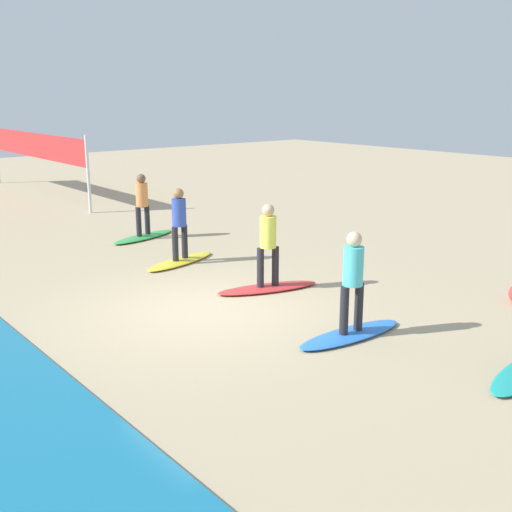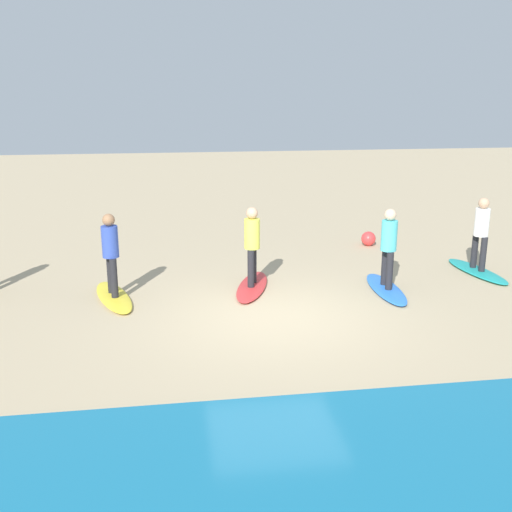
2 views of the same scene
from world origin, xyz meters
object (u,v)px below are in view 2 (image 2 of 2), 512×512
surfer_teal (481,228)px  surfboard_yellow (114,297)px  surfboard_red (252,286)px  surfer_blue (389,242)px  surfboard_teal (477,271)px  surfer_red (252,241)px  surfboard_blue (386,289)px  surfer_yellow (110,249)px  beach_ball (368,239)px

surfer_teal → surfboard_yellow: (8.04, 0.57, -0.99)m
surfboard_red → surfer_blue: bearing=95.2°
surfer_teal → surfer_blue: (2.50, 0.90, 0.00)m
surfboard_teal → surfer_teal: (0.00, 0.00, 0.99)m
surfboard_teal → surfer_red: (5.21, 0.33, 0.99)m
surfboard_teal → surfer_teal: size_ratio=1.28×
surfboard_blue → surfer_red: bearing=-98.8°
surfer_teal → surfboard_red: surfer_teal is taller
surfboard_red → surfer_yellow: size_ratio=1.28×
surfer_teal → surfer_blue: 2.65m
surfer_yellow → beach_ball: bearing=-152.7°
surfer_blue → surfboard_yellow: (5.54, -0.33, -0.99)m
surfer_blue → surfboard_yellow: surfer_blue is taller
surfboard_blue → surfboard_red: 2.78m
surfer_blue → surfboard_red: bearing=-11.8°
surfboard_red → surfer_red: (-0.00, 0.00, 0.99)m
surfboard_teal → surfer_blue: 2.83m
surfboard_red → beach_ball: beach_ball is taller
surfboard_teal → surfer_red: size_ratio=1.28×
surfboard_blue → surfboard_yellow: (5.54, -0.33, 0.00)m
surfboard_yellow → surfer_yellow: size_ratio=1.28×
surfer_red → surfer_blue: bearing=168.2°
surfboard_blue → surfer_yellow: 5.64m
surfboard_yellow → surfer_blue: bearing=70.6°
surfboard_teal → surfer_red: surfer_red is taller
surfer_yellow → beach_ball: (-6.40, -3.31, -0.85)m
surfer_red → surfer_yellow: (2.82, 0.24, 0.00)m
surfer_blue → surfer_yellow: 5.55m
surfer_blue → surfboard_blue: bearing=0.0°
surfboard_teal → surfboard_blue: same height
surfer_red → beach_ball: bearing=-139.3°
surfer_red → surfer_yellow: size_ratio=1.00×
surfer_blue → surfboard_teal: bearing=-160.2°
surfer_teal → surfer_red: bearing=3.6°
surfboard_blue → beach_ball: bearing=169.8°
surfboard_red → surfer_teal: bearing=110.7°
surfboard_blue → surfboard_yellow: same height
surfboard_teal → beach_ball: 3.20m
surfboard_red → beach_ball: bearing=147.7°
surfboard_blue → surfer_yellow: size_ratio=1.28×
surfer_red → surfboard_yellow: bearing=4.8°
surfer_teal → beach_ball: (1.64, -2.74, -0.85)m
surfboard_red → surfer_red: surfer_red is taller
surfboard_red → surfboard_yellow: size_ratio=1.00×
surfboard_teal → surfboard_yellow: bearing=-92.6°
surfboard_blue → beach_ball: beach_ball is taller
surfboard_blue → surfer_red: size_ratio=1.28×
surfboard_blue → surfer_red: surfer_red is taller
surfer_teal → surfer_red: (5.21, 0.33, 0.00)m
surfer_blue → surfboard_red: surfer_blue is taller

